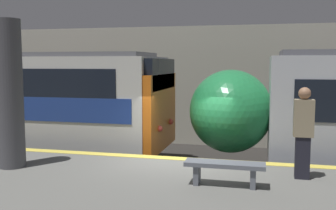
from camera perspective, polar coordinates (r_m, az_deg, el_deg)
The scene contains 5 objects.
ground_plane at distance 10.03m, azimuth 1.33°, elevation -13.72°, with size 120.00×120.00×0.00m, color #282623.
station_rear_barrier at distance 16.20m, azimuth 6.49°, elevation 2.72°, with size 50.00×0.15×4.90m.
support_pillar_near at distance 9.25m, azimuth -21.99°, elevation 1.47°, with size 0.57×0.57×3.24m.
person_waiting at distance 8.22m, azimuth 19.04°, elevation -3.47°, with size 0.38×0.24×1.83m.
platform_bench at distance 7.53m, azimuth 8.23°, elevation -9.04°, with size 1.50×0.40×0.45m.
Camera 1 is at (1.99, -9.22, 3.41)m, focal length 42.00 mm.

